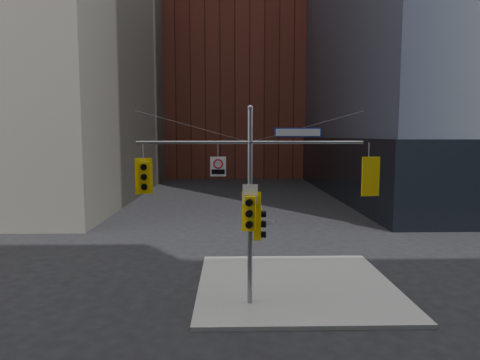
{
  "coord_description": "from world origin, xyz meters",
  "views": [
    {
      "loc": [
        -0.71,
        -13.09,
        6.24
      ],
      "look_at": [
        -0.36,
        2.0,
        4.67
      ],
      "focal_mm": 32.0,
      "sensor_mm": 36.0,
      "label": 1
    }
  ],
  "objects_px": {
    "signal_assembly": "(250,187)",
    "traffic_light_pole_front": "(250,213)",
    "regulatory_sign_arm": "(218,166)",
    "traffic_light_pole_side": "(259,224)",
    "traffic_light_east_arm": "(368,176)",
    "street_sign_blade": "(298,132)",
    "traffic_light_west_arm": "(144,176)"
  },
  "relations": [
    {
      "from": "traffic_light_west_arm",
      "to": "street_sign_blade",
      "type": "height_order",
      "value": "street_sign_blade"
    },
    {
      "from": "regulatory_sign_arm",
      "to": "traffic_light_pole_front",
      "type": "bearing_deg",
      "value": -6.65
    },
    {
      "from": "traffic_light_pole_front",
      "to": "signal_assembly",
      "type": "bearing_deg",
      "value": 103.46
    },
    {
      "from": "traffic_light_pole_front",
      "to": "traffic_light_west_arm",
      "type": "bearing_deg",
      "value": -171.12
    },
    {
      "from": "traffic_light_west_arm",
      "to": "traffic_light_east_arm",
      "type": "bearing_deg",
      "value": -12.13
    },
    {
      "from": "signal_assembly",
      "to": "traffic_light_east_arm",
      "type": "xyz_separation_m",
      "value": [
        4.22,
        0.0,
        0.38
      ]
    },
    {
      "from": "traffic_light_west_arm",
      "to": "street_sign_blade",
      "type": "distance_m",
      "value": 5.66
    },
    {
      "from": "traffic_light_pole_side",
      "to": "street_sign_blade",
      "type": "height_order",
      "value": "street_sign_blade"
    },
    {
      "from": "signal_assembly",
      "to": "traffic_light_pole_front",
      "type": "relative_size",
      "value": 5.57
    },
    {
      "from": "traffic_light_west_arm",
      "to": "street_sign_blade",
      "type": "bearing_deg",
      "value": -12.14
    },
    {
      "from": "signal_assembly",
      "to": "traffic_light_pole_front",
      "type": "xyz_separation_m",
      "value": [
        0.0,
        -0.27,
        -0.87
      ]
    },
    {
      "from": "signal_assembly",
      "to": "regulatory_sign_arm",
      "type": "relative_size",
      "value": 11.44
    },
    {
      "from": "traffic_light_west_arm",
      "to": "traffic_light_pole_side",
      "type": "distance_m",
      "value": 4.44
    },
    {
      "from": "traffic_light_pole_side",
      "to": "traffic_light_pole_front",
      "type": "relative_size",
      "value": 0.78
    },
    {
      "from": "regulatory_sign_arm",
      "to": "traffic_light_pole_side",
      "type": "bearing_deg",
      "value": 6.31
    },
    {
      "from": "traffic_light_west_arm",
      "to": "traffic_light_pole_front",
      "type": "xyz_separation_m",
      "value": [
        3.76,
        -0.28,
        -1.26
      ]
    },
    {
      "from": "traffic_light_east_arm",
      "to": "regulatory_sign_arm",
      "type": "relative_size",
      "value": 2.0
    },
    {
      "from": "traffic_light_west_arm",
      "to": "traffic_light_east_arm",
      "type": "distance_m",
      "value": 7.98
    },
    {
      "from": "traffic_light_east_arm",
      "to": "regulatory_sign_arm",
      "type": "bearing_deg",
      "value": -8.94
    },
    {
      "from": "traffic_light_east_arm",
      "to": "regulatory_sign_arm",
      "type": "xyz_separation_m",
      "value": [
        -5.36,
        -0.02,
        0.37
      ]
    },
    {
      "from": "regulatory_sign_arm",
      "to": "traffic_light_east_arm",
      "type": "bearing_deg",
      "value": 5.78
    },
    {
      "from": "signal_assembly",
      "to": "traffic_light_east_arm",
      "type": "distance_m",
      "value": 4.24
    },
    {
      "from": "traffic_light_east_arm",
      "to": "traffic_light_pole_front",
      "type": "relative_size",
      "value": 0.97
    },
    {
      "from": "traffic_light_pole_side",
      "to": "traffic_light_pole_front",
      "type": "xyz_separation_m",
      "value": [
        -0.32,
        -0.27,
        0.47
      ]
    },
    {
      "from": "traffic_light_pole_front",
      "to": "regulatory_sign_arm",
      "type": "relative_size",
      "value": 2.05
    },
    {
      "from": "traffic_light_west_arm",
      "to": "traffic_light_pole_side",
      "type": "relative_size",
      "value": 1.15
    },
    {
      "from": "signal_assembly",
      "to": "traffic_light_pole_side",
      "type": "bearing_deg",
      "value": -0.21
    },
    {
      "from": "traffic_light_west_arm",
      "to": "regulatory_sign_arm",
      "type": "xyz_separation_m",
      "value": [
        2.63,
        -0.03,
        0.37
      ]
    },
    {
      "from": "traffic_light_east_arm",
      "to": "street_sign_blade",
      "type": "distance_m",
      "value": 2.98
    },
    {
      "from": "traffic_light_east_arm",
      "to": "street_sign_blade",
      "type": "bearing_deg",
      "value": -9.22
    },
    {
      "from": "traffic_light_west_arm",
      "to": "street_sign_blade",
      "type": "xyz_separation_m",
      "value": [
        5.44,
        -0.01,
        1.55
      ]
    },
    {
      "from": "signal_assembly",
      "to": "street_sign_blade",
      "type": "height_order",
      "value": "signal_assembly"
    }
  ]
}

